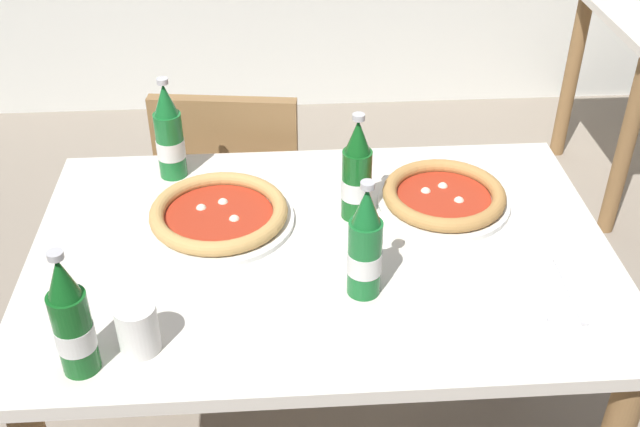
% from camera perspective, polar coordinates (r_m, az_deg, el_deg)
% --- Properties ---
extents(dining_table_main, '(1.20, 0.80, 0.75)m').
position_cam_1_polar(dining_table_main, '(1.66, 0.11, -5.64)').
color(dining_table_main, silver).
rests_on(dining_table_main, ground_plane).
extents(chair_behind_table, '(0.45, 0.45, 0.85)m').
position_cam_1_polar(chair_behind_table, '(2.24, -6.18, 1.25)').
color(chair_behind_table, olive).
rests_on(chair_behind_table, ground_plane).
extents(pizza_margherita_near, '(0.29, 0.29, 0.04)m').
position_cam_1_polar(pizza_margherita_near, '(1.73, 9.16, 1.24)').
color(pizza_margherita_near, white).
rests_on(pizza_margherita_near, dining_table_main).
extents(pizza_marinara_far, '(0.32, 0.32, 0.04)m').
position_cam_1_polar(pizza_marinara_far, '(1.66, -7.50, -0.07)').
color(pizza_marinara_far, white).
rests_on(pizza_marinara_far, dining_table_main).
extents(beer_bottle_left, '(0.07, 0.07, 0.25)m').
position_cam_1_polar(beer_bottle_left, '(1.42, 3.36, -2.55)').
color(beer_bottle_left, '#196B2D').
rests_on(beer_bottle_left, dining_table_main).
extents(beer_bottle_center, '(0.07, 0.07, 0.25)m').
position_cam_1_polar(beer_bottle_center, '(1.63, 2.74, 2.88)').
color(beer_bottle_center, '#14591E').
rests_on(beer_bottle_center, dining_table_main).
extents(beer_bottle_right, '(0.07, 0.07, 0.25)m').
position_cam_1_polar(beer_bottle_right, '(1.33, -17.93, -7.65)').
color(beer_bottle_right, '#14591E').
rests_on(beer_bottle_right, dining_table_main).
extents(beer_bottle_extra, '(0.07, 0.07, 0.25)m').
position_cam_1_polar(beer_bottle_extra, '(1.81, -11.11, 5.67)').
color(beer_bottle_extra, '#196B2D').
rests_on(beer_bottle_extra, dining_table_main).
extents(napkin_with_cutlery, '(0.21, 0.21, 0.01)m').
position_cam_1_polar(napkin_with_cutlery, '(1.54, 17.36, -5.62)').
color(napkin_with_cutlery, white).
rests_on(napkin_with_cutlery, dining_table_main).
extents(paper_cup, '(0.07, 0.07, 0.09)m').
position_cam_1_polar(paper_cup, '(1.37, -13.36, -8.27)').
color(paper_cup, white).
rests_on(paper_cup, dining_table_main).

